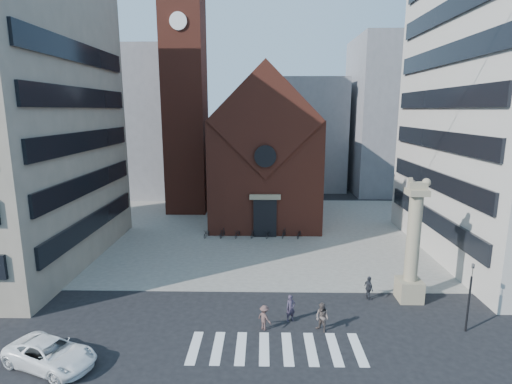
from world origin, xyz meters
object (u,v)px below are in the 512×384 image
Objects in this scene: pedestrian_2 at (369,288)px; scooter_0 at (208,233)px; lion_column at (412,253)px; white_car at (50,354)px; pedestrian_0 at (291,308)px; traffic_light at (469,296)px; pedestrian_1 at (322,317)px.

scooter_0 is at bearing 26.40° from pedestrian_2.
lion_column is 3.83m from pedestrian_2.
scooter_0 is at bearing 7.43° from white_car.
lion_column is at bearing -48.82° from white_car.
pedestrian_0 is at bearing 100.34° from pedestrian_2.
traffic_light is at bearing -59.74° from white_car.
white_car is 3.21× the size of scooter_0.
lion_column is at bearing -2.88° from pedestrian_0.
traffic_light is 2.50× the size of pedestrian_0.
traffic_light is 8.75m from pedestrian_1.
pedestrian_2 is at bearing 5.59° from pedestrian_0.
pedestrian_2 is at bearing -26.19° from scooter_0.
scooter_0 is (-7.53, 16.59, -0.41)m from pedestrian_0.
white_car is 2.75× the size of pedestrian_1.
white_car is at bearing -170.80° from traffic_light.
pedestrian_0 is 1.01× the size of pedestrian_2.
white_car is 14.94m from pedestrian_1.
lion_column reaches higher than traffic_light.
white_car is 2.89× the size of pedestrian_2.
traffic_light is at bearing -24.66° from scooter_0.
lion_column reaches higher than scooter_0.
pedestrian_2 is (18.34, 7.75, 0.17)m from white_car.
traffic_light is 0.87× the size of white_car.
white_car is (-21.15, -7.75, -2.77)m from lion_column.
lion_column is 4.83× the size of pedestrian_1.
pedestrian_0 is at bearing -48.44° from white_car.
traffic_light reaches higher than pedestrian_1.
pedestrian_0 is (12.70, 4.75, 0.17)m from white_car.
lion_column reaches higher than pedestrian_0.
lion_column is 2.02× the size of traffic_light.
pedestrian_0 is at bearing 174.52° from traffic_light.
white_car is 19.91m from pedestrian_2.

